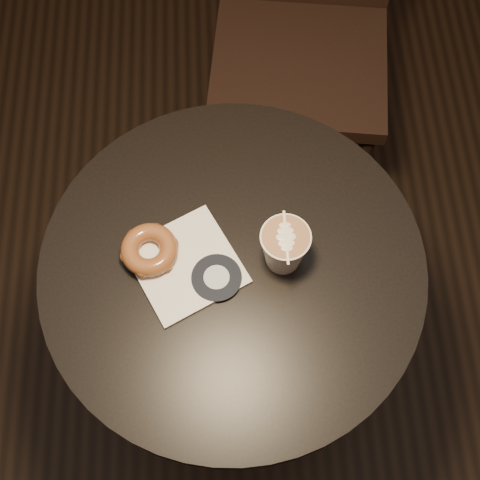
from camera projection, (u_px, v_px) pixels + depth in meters
The scene contains 4 objects.
cafe_table at pixel (233, 300), 1.38m from camera, with size 0.70×0.70×0.75m.
pastry_bag at pixel (186, 265), 1.19m from camera, with size 0.17×0.17×0.01m, color white.
doughnut at pixel (149, 250), 1.18m from camera, with size 0.10×0.10×0.03m, color brown.
latte_cup at pixel (284, 248), 1.16m from camera, with size 0.09×0.09×0.10m, color white, non-canonical shape.
Camera 1 is at (-0.01, -0.46, 1.86)m, focal length 50.00 mm.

